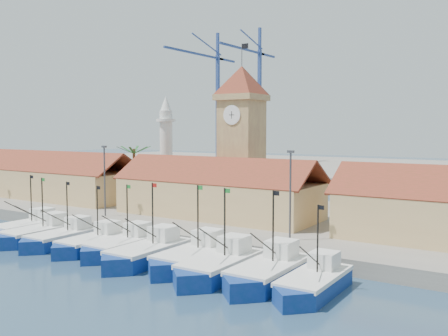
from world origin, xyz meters
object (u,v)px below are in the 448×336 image
Objects in this scene: boat_5 at (146,254)px; clock_tower at (242,134)px; boat_0 at (25,229)px; minaret at (166,148)px.

clock_tower is (-3.93, 24.08, 11.14)m from boat_5.
clock_tower is at bearing 99.26° from boat_5.
boat_0 is 20.33m from boat_5.
minaret reaches higher than boat_0.
boat_0 is 30.10m from clock_tower.
clock_tower reaches higher than boat_5.
boat_5 is at bearing -3.98° from boat_0.
boat_5 is 0.64× the size of minaret.
boat_0 is at bearing -93.14° from minaret.
boat_0 is 0.95× the size of boat_5.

